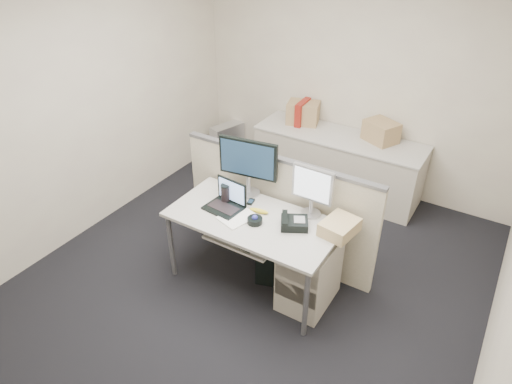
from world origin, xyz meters
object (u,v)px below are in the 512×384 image
Objects in this scene: desk at (253,224)px; laptop at (223,198)px; monitor_main at (248,168)px; desk_phone at (294,223)px.

desk is 4.56× the size of laptop.
desk_phone is (0.61, -0.24, -0.24)m from monitor_main.
desk is 0.36m from laptop.
laptop is 1.45× the size of desk_phone.
desk is 6.63× the size of desk_phone.
monitor_main is at bearing 130.00° from desk_phone.
desk_phone reaches higher than desk.
monitor_main is (-0.25, 0.32, 0.35)m from desk.
monitor_main is 2.48× the size of desk_phone.
desk is at bearing 163.81° from desk_phone.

